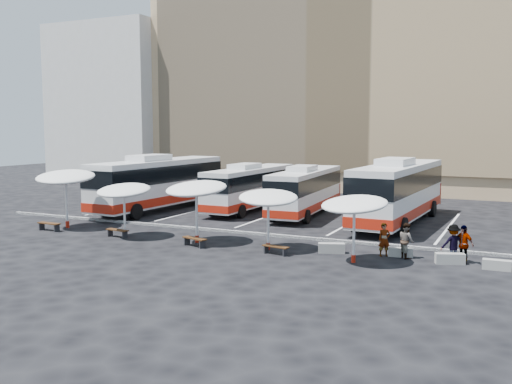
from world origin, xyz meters
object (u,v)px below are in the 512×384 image
at_px(wood_bench_0, 49,225).
at_px(passenger_2, 463,244).
at_px(sunshade_2, 196,189).
at_px(passenger_3, 453,243).
at_px(passenger_0, 384,240).
at_px(conc_bench_3, 497,265).
at_px(sunshade_1, 124,191).
at_px(sunshade_3, 268,198).
at_px(conc_bench_1, 401,252).
at_px(bus_0, 159,182).
at_px(bus_2, 306,189).
at_px(bus_3, 399,190).
at_px(wood_bench_2, 195,240).
at_px(bus_1, 251,186).
at_px(wood_bench_1, 117,231).
at_px(conc_bench_2, 450,259).
at_px(sunshade_4, 354,205).
at_px(passenger_1, 407,241).
at_px(wood_bench_3, 276,248).
at_px(conc_bench_0, 332,248).
at_px(sunshade_0, 66,177).

bearing_deg(wood_bench_0, passenger_2, 4.78).
distance_m(sunshade_2, passenger_3, 13.30).
bearing_deg(passenger_0, conc_bench_3, -38.60).
distance_m(sunshade_1, passenger_3, 17.74).
xyz_separation_m(sunshade_1, sunshade_3, (8.75, 0.43, 0.00)).
xyz_separation_m(conc_bench_1, passenger_3, (2.38, -0.06, 0.67)).
height_order(bus_0, passenger_0, bus_0).
bearing_deg(bus_0, bus_2, 15.74).
bearing_deg(bus_3, wood_bench_2, -121.32).
relative_size(sunshade_3, conc_bench_1, 3.44).
height_order(bus_2, sunshade_2, bus_2).
distance_m(bus_1, sunshade_2, 12.55).
xyz_separation_m(wood_bench_0, wood_bench_1, (5.07, 0.12, -0.03)).
distance_m(conc_bench_2, passenger_0, 3.15).
height_order(bus_0, passenger_2, bus_0).
xyz_separation_m(sunshade_4, wood_bench_2, (-8.51, -0.10, -2.35)).
bearing_deg(sunshade_3, passenger_0, 10.58).
bearing_deg(wood_bench_2, bus_2, 83.62).
bearing_deg(bus_2, wood_bench_1, -122.11).
distance_m(sunshade_4, passenger_1, 3.38).
bearing_deg(bus_2, wood_bench_3, -79.88).
xyz_separation_m(bus_2, wood_bench_3, (3.16, -12.74, -1.50)).
relative_size(wood_bench_2, conc_bench_0, 1.20).
bearing_deg(conc_bench_2, conc_bench_0, -178.68).
bearing_deg(wood_bench_1, conc_bench_1, 7.01).
relative_size(bus_2, conc_bench_0, 8.69).
height_order(bus_2, bus_3, bus_3).
distance_m(wood_bench_1, wood_bench_2, 5.32).
bearing_deg(conc_bench_3, passenger_1, 171.52).
height_order(sunshade_0, conc_bench_0, sunshade_0).
bearing_deg(passenger_0, passenger_2, -30.20).
bearing_deg(bus_3, bus_1, 176.94).
bearing_deg(wood_bench_2, passenger_2, 9.29).
xyz_separation_m(bus_3, wood_bench_3, (-3.57, -11.91, -1.87)).
height_order(wood_bench_0, passenger_3, passenger_3).
relative_size(sunshade_0, wood_bench_1, 3.15).
distance_m(wood_bench_2, passenger_2, 13.27).
relative_size(bus_1, passenger_2, 6.36).
distance_m(bus_1, passenger_1, 17.68).
relative_size(sunshade_1, sunshade_3, 0.86).
xyz_separation_m(bus_2, conc_bench_2, (11.15, -11.08, -1.58)).
bearing_deg(bus_0, conc_bench_2, -18.75).
bearing_deg(wood_bench_1, bus_0, 112.21).
height_order(sunshade_3, passenger_1, sunshade_3).
bearing_deg(wood_bench_3, conc_bench_3, 7.77).
bearing_deg(conc_bench_0, sunshade_4, -44.43).
xyz_separation_m(bus_0, conc_bench_1, (19.64, -8.06, -1.94)).
bearing_deg(conc_bench_2, conc_bench_3, -8.20).
xyz_separation_m(sunshade_0, conc_bench_0, (17.12, 0.15, -2.91)).
xyz_separation_m(sunshade_3, wood_bench_3, (0.78, -0.86, -2.35)).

